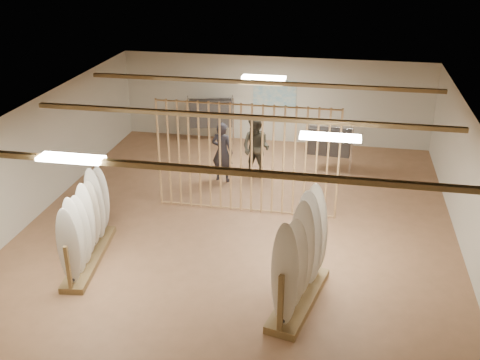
% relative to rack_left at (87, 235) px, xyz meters
% --- Properties ---
extents(floor, '(12.00, 12.00, 0.00)m').
position_rel_rack_left_xyz_m(floor, '(2.87, 2.08, -0.61)').
color(floor, '#9E6F4C').
rests_on(floor, ground).
extents(ceiling, '(12.00, 12.00, 0.00)m').
position_rel_rack_left_xyz_m(ceiling, '(2.87, 2.08, 2.19)').
color(ceiling, gray).
rests_on(ceiling, ground).
extents(wall_back, '(12.00, 0.00, 12.00)m').
position_rel_rack_left_xyz_m(wall_back, '(2.87, 8.08, 0.79)').
color(wall_back, beige).
rests_on(wall_back, ground).
extents(wall_front, '(12.00, 0.00, 12.00)m').
position_rel_rack_left_xyz_m(wall_front, '(2.87, -3.92, 0.79)').
color(wall_front, beige).
rests_on(wall_front, ground).
extents(wall_left, '(0.00, 12.00, 12.00)m').
position_rel_rack_left_xyz_m(wall_left, '(-2.13, 2.08, 0.79)').
color(wall_left, beige).
rests_on(wall_left, ground).
extents(wall_right, '(0.00, 12.00, 12.00)m').
position_rel_rack_left_xyz_m(wall_right, '(7.87, 2.08, 0.79)').
color(wall_right, beige).
rests_on(wall_right, ground).
extents(ceiling_slats, '(9.50, 6.12, 0.10)m').
position_rel_rack_left_xyz_m(ceiling_slats, '(2.87, 2.08, 2.11)').
color(ceiling_slats, olive).
rests_on(ceiling_slats, ground).
extents(light_panels, '(1.20, 0.35, 0.06)m').
position_rel_rack_left_xyz_m(light_panels, '(2.87, 2.08, 2.13)').
color(light_panels, white).
rests_on(light_panels, ground).
extents(bamboo_partition, '(4.45, 0.05, 2.78)m').
position_rel_rack_left_xyz_m(bamboo_partition, '(2.87, 2.88, 0.79)').
color(bamboo_partition, tan).
rests_on(bamboo_partition, ground).
extents(poster, '(1.40, 0.03, 0.90)m').
position_rel_rack_left_xyz_m(poster, '(2.87, 8.06, 0.99)').
color(poster, teal).
rests_on(poster, ground).
extents(rack_left, '(0.82, 2.56, 1.76)m').
position_rel_rack_left_xyz_m(rack_left, '(0.00, 0.00, 0.00)').
color(rack_left, olive).
rests_on(rack_left, floor).
extents(rack_right, '(1.06, 2.29, 2.11)m').
position_rel_rack_left_xyz_m(rack_right, '(4.53, -0.67, 0.11)').
color(rack_right, olive).
rests_on(rack_right, floor).
extents(clothing_rack_a, '(1.42, 0.71, 1.56)m').
position_rel_rack_left_xyz_m(clothing_rack_a, '(0.88, 7.48, 0.41)').
color(clothing_rack_a, silver).
rests_on(clothing_rack_a, floor).
extents(clothing_rack_b, '(1.29, 0.42, 1.39)m').
position_rel_rack_left_xyz_m(clothing_rack_b, '(4.76, 5.83, 0.30)').
color(clothing_rack_b, silver).
rests_on(clothing_rack_b, floor).
extents(shopper_a, '(0.79, 0.62, 1.93)m').
position_rel_rack_left_xyz_m(shopper_a, '(1.90, 4.59, 0.36)').
color(shopper_a, '#25242B').
rests_on(shopper_a, floor).
extents(shopper_b, '(1.16, 1.03, 1.99)m').
position_rel_rack_left_xyz_m(shopper_b, '(2.77, 5.00, 0.39)').
color(shopper_b, '#36342A').
rests_on(shopper_b, floor).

